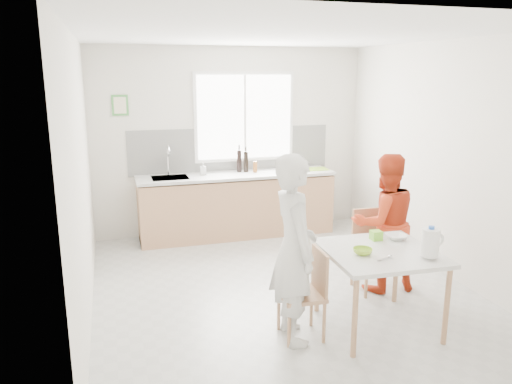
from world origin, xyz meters
TOP-DOWN VIEW (x-y plane):
  - ground at (0.00, 0.00)m, footprint 4.50×4.50m
  - room_shell at (0.00, 0.00)m, footprint 4.50×4.50m
  - window at (0.20, 2.23)m, footprint 1.50×0.06m
  - backsplash at (0.00, 2.24)m, footprint 3.00×0.02m
  - picture_frame at (-1.55, 2.23)m, footprint 0.22×0.03m
  - kitchen_counter at (-0.00, 1.95)m, footprint 2.84×0.64m
  - dining_table at (0.58, -1.07)m, footprint 1.02×1.02m
  - chair_left at (-0.11, -1.04)m, footprint 0.39×0.39m
  - chair_far at (0.96, -0.27)m, footprint 0.43×0.43m
  - person_white at (-0.25, -1.03)m, footprint 0.43×0.63m
  - person_red at (1.06, -0.32)m, footprint 0.76×0.60m
  - bowl_green at (0.38, -1.11)m, footprint 0.18×0.18m
  - bowl_white at (0.89, -0.83)m, footprint 0.20×0.20m
  - milk_jug at (0.89, -1.36)m, footprint 0.21×0.15m
  - green_box at (0.69, -0.79)m, footprint 0.10×0.10m
  - spoon at (0.49, -1.28)m, footprint 0.16×0.06m
  - cutting_board at (1.21, 1.93)m, footprint 0.36×0.27m
  - wine_bottle_a at (0.07, 2.08)m, footprint 0.07×0.07m
  - wine_bottle_b at (0.17, 2.04)m, footprint 0.07×0.07m
  - jar_amber at (0.29, 1.97)m, footprint 0.06×0.06m
  - soap_bottle at (-0.47, 2.01)m, footprint 0.08×0.09m

SIDE VIEW (x-z plane):
  - ground at x=0.00m, z-range 0.00..0.00m
  - kitchen_counter at x=0.00m, z-range -0.27..1.10m
  - chair_left at x=-0.11m, z-range 0.04..0.85m
  - chair_far at x=0.96m, z-range 0.04..0.93m
  - dining_table at x=0.58m, z-range 0.30..1.05m
  - person_red at x=1.06m, z-range 0.00..1.51m
  - spoon at x=0.49m, z-range 0.76..0.77m
  - bowl_white at x=0.89m, z-range 0.76..0.80m
  - bowl_green at x=0.38m, z-range 0.76..0.81m
  - green_box at x=0.69m, z-range 0.76..0.85m
  - person_white at x=-0.25m, z-range 0.00..1.68m
  - milk_jug at x=0.89m, z-range 0.77..1.04m
  - cutting_board at x=1.21m, z-range 0.92..0.93m
  - jar_amber at x=0.29m, z-range 0.92..1.08m
  - soap_bottle at x=-0.47m, z-range 0.92..1.09m
  - wine_bottle_b at x=0.17m, z-range 0.92..1.22m
  - wine_bottle_a at x=0.07m, z-range 0.92..1.24m
  - backsplash at x=0.00m, z-range 0.90..1.55m
  - room_shell at x=0.00m, z-range -0.61..3.89m
  - window at x=0.20m, z-range 1.05..2.35m
  - picture_frame at x=-1.55m, z-range 1.76..2.04m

